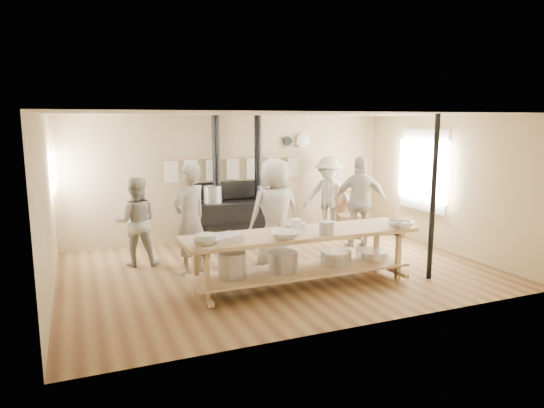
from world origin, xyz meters
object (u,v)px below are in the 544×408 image
Objects in this scene: prep_table at (301,253)px; cook_by_window at (328,196)px; cook_far_left at (190,219)px; roasting_pan at (223,239)px; stove at (238,217)px; chair at (348,223)px; cook_left at (136,222)px; cook_center at (275,213)px; cook_right at (360,202)px.

cook_by_window reaches higher than prep_table.
cook_far_left is 3.74× the size of roasting_pan.
stove is 2.58× the size of chair.
cook_by_window reaches higher than cook_left.
cook_center reaches higher than roasting_pan.
cook_far_left is at bearing 137.90° from prep_table.
cook_far_left is 1.06× the size of cook_by_window.
stove is at bearing -5.79° from cook_right.
prep_table is 1.35m from roasting_pan.
cook_right reaches higher than cook_by_window.
cook_center reaches higher than cook_right.
cook_by_window is 1.72× the size of chair.
cook_center is at bearing 44.20° from roasting_pan.
chair is (2.32, 2.47, -0.22)m from prep_table.
cook_far_left is 1.18× the size of cook_left.
stove reaches higher than cook_by_window.
cook_far_left is 0.97× the size of cook_center.
cook_center is at bearing -128.08° from chair.
prep_table is (-0.00, -3.02, -0.00)m from stove.
stove reaches higher than roasting_pan.
stove is 2.38m from cook_left.
cook_left is 1.54× the size of chair.
cook_right is at bearing -84.36° from chair.
cook_far_left reaches higher than cook_left.
stove reaches higher than cook_right.
cook_far_left reaches higher than cook_by_window.
cook_far_left is at bearing -141.52° from chair.
cook_left is 3.17× the size of roasting_pan.
cook_center reaches higher than cook_far_left.
roasting_pan is at bearing 121.88° from cook_left.
cook_far_left reaches higher than roasting_pan.
stove is 5.33× the size of roasting_pan.
cook_center is 2.20m from cook_right.
cook_right reaches higher than roasting_pan.
stove is 2.28m from cook_far_left.
prep_table is at bearing 8.82° from roasting_pan.
prep_table is at bearing -83.42° from cook_by_window.
roasting_pan reaches higher than prep_table.
cook_center is at bearing 89.21° from prep_table.
prep_table is 3.58× the size of chair.
stove is at bearing -92.03° from cook_center.
stove is 2.52m from cook_right.
cook_left is 4.27m from cook_by_window.
cook_left is 2.43m from roasting_pan.
cook_left is at bearing -27.11° from cook_center.
chair is 2.06× the size of roasting_pan.
stove reaches higher than chair.
prep_table is 2.00× the size of cook_right.
cook_right is 1.79× the size of chair.
chair is at bearing 46.72° from prep_table.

